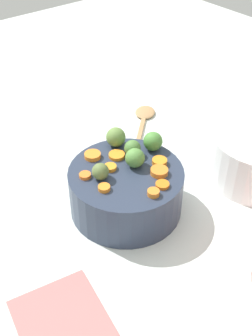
{
  "coord_description": "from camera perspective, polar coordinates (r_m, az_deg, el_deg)",
  "views": [
    {
      "loc": [
        -0.42,
        -0.59,
        0.69
      ],
      "look_at": [
        0.01,
        -0.05,
        0.13
      ],
      "focal_mm": 45.97,
      "sensor_mm": 36.0,
      "label": 1
    }
  ],
  "objects": [
    {
      "name": "tabletop",
      "position": [
        1.0,
        -2.37,
        -4.26
      ],
      "size": [
        2.4,
        2.4,
        0.02
      ],
      "primitive_type": "cube",
      "color": "silver",
      "rests_on": "ground"
    },
    {
      "name": "serving_bowl_carrots",
      "position": [
        0.93,
        0.0,
        -2.96
      ],
      "size": [
        0.24,
        0.24,
        0.1
      ],
      "primitive_type": "cylinder",
      "color": "#2B3549",
      "rests_on": "tabletop"
    },
    {
      "name": "carrot_slice_0",
      "position": [
        0.89,
        4.43,
        -0.47
      ],
      "size": [
        0.04,
        0.04,
        0.01
      ],
      "primitive_type": "cylinder",
      "rotation": [
        0.0,
        0.0,
        3.37
      ],
      "color": "orange",
      "rests_on": "serving_bowl_carrots"
    },
    {
      "name": "carrot_slice_1",
      "position": [
        0.94,
        -1.41,
        1.84
      ],
      "size": [
        0.05,
        0.05,
        0.01
      ],
      "primitive_type": "cylinder",
      "rotation": [
        0.0,
        0.0,
        0.49
      ],
      "color": "orange",
      "rests_on": "serving_bowl_carrots"
    },
    {
      "name": "carrot_slice_2",
      "position": [
        0.88,
        -5.45,
        -0.98
      ],
      "size": [
        0.03,
        0.03,
        0.01
      ],
      "primitive_type": "cylinder",
      "rotation": [
        0.0,
        0.0,
        2.67
      ],
      "color": "orange",
      "rests_on": "serving_bowl_carrots"
    },
    {
      "name": "carrot_slice_3",
      "position": [
        0.86,
        4.85,
        -2.22
      ],
      "size": [
        0.03,
        0.03,
        0.01
      ],
      "primitive_type": "cylinder",
      "rotation": [
        0.0,
        0.0,
        4.89
      ],
      "color": "orange",
      "rests_on": "serving_bowl_carrots"
    },
    {
      "name": "carrot_slice_4",
      "position": [
        0.9,
        -2.11,
        0.09
      ],
      "size": [
        0.03,
        0.03,
        0.01
      ],
      "primitive_type": "cylinder",
      "rotation": [
        0.0,
        0.0,
        4.46
      ],
      "color": "orange",
      "rests_on": "serving_bowl_carrots"
    },
    {
      "name": "carrot_slice_5",
      "position": [
        0.93,
        -4.46,
        1.68
      ],
      "size": [
        0.04,
        0.04,
        0.01
      ],
      "primitive_type": "cylinder",
      "rotation": [
        0.0,
        0.0,
        4.43
      ],
      "color": "orange",
      "rests_on": "serving_bowl_carrots"
    },
    {
      "name": "carrot_slice_6",
      "position": [
        0.91,
        4.47,
        0.83
      ],
      "size": [
        0.04,
        0.04,
        0.01
      ],
      "primitive_type": "cylinder",
      "rotation": [
        0.0,
        0.0,
        2.46
      ],
      "color": "orange",
      "rests_on": "serving_bowl_carrots"
    },
    {
      "name": "carrot_slice_7",
      "position": [
        0.84,
        3.65,
        -3.3
      ],
      "size": [
        0.03,
        0.03,
        0.01
      ],
      "primitive_type": "cylinder",
      "rotation": [
        0.0,
        0.0,
        3.47
      ],
      "color": "orange",
      "rests_on": "serving_bowl_carrots"
    },
    {
      "name": "carrot_slice_8",
      "position": [
        0.85,
        -2.92,
        -2.65
      ],
      "size": [
        0.03,
        0.03,
        0.01
      ],
      "primitive_type": "cylinder",
      "rotation": [
        0.0,
        0.0,
        1.26
      ],
      "color": "orange",
      "rests_on": "serving_bowl_carrots"
    },
    {
      "name": "brussels_sprout_0",
      "position": [
        0.96,
        -1.35,
        4.12
      ],
      "size": [
        0.04,
        0.04,
        0.04
      ],
      "primitive_type": "sphere",
      "color": "olive",
      "rests_on": "serving_bowl_carrots"
    },
    {
      "name": "brussels_sprout_1",
      "position": [
        0.93,
        0.86,
        2.65
      ],
      "size": [
        0.04,
        0.04,
        0.04
      ],
      "primitive_type": "sphere",
      "color": "#4C7939",
      "rests_on": "serving_bowl_carrots"
    },
    {
      "name": "brussels_sprout_2",
      "position": [
        0.95,
        3.59,
        3.55
      ],
      "size": [
        0.04,
        0.04,
        0.04
      ],
      "primitive_type": "sphere",
      "color": "#4B8739",
      "rests_on": "serving_bowl_carrots"
    },
    {
      "name": "brussels_sprout_3",
      "position": [
        0.87,
        -3.41,
        -0.47
      ],
      "size": [
        0.04,
        0.04,
        0.04
      ],
      "primitive_type": "sphere",
      "color": "#5A6C39",
      "rests_on": "serving_bowl_carrots"
    },
    {
      "name": "brussels_sprout_4",
      "position": [
        0.9,
        1.19,
        1.35
      ],
      "size": [
        0.04,
        0.04,
        0.04
      ],
      "primitive_type": "sphere",
      "color": "#52873D",
      "rests_on": "serving_bowl_carrots"
    },
    {
      "name": "wooden_spoon",
      "position": [
        1.24,
        2.33,
        6.51
      ],
      "size": [
        0.23,
        0.21,
        0.01
      ],
      "color": "#AB8153",
      "rests_on": "tabletop"
    },
    {
      "name": "dish_towel",
      "position": [
        0.79,
        -8.59,
        -19.23
      ],
      "size": [
        0.17,
        0.18,
        0.01
      ],
      "primitive_type": "cube",
      "rotation": [
        0.0,
        0.0,
        -0.18
      ],
      "color": "#B86C6A",
      "rests_on": "tabletop"
    }
  ]
}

